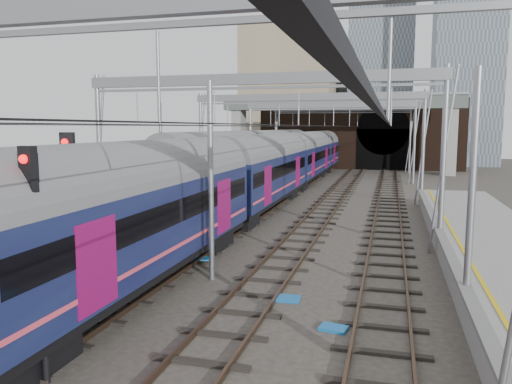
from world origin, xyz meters
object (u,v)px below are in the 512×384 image
(train_main, at_px, (289,162))
(signal_near_left, at_px, (73,204))
(train_second, at_px, (288,150))
(signal_near_centre, at_px, (36,238))

(train_main, distance_m, signal_near_left, 28.01)
(train_second, height_order, signal_near_left, signal_near_left)
(train_second, xyz_separation_m, signal_near_left, (3.51, -47.43, 0.67))
(train_main, distance_m, train_second, 19.84)
(signal_near_left, xyz_separation_m, signal_near_centre, (1.62, -3.53, -0.12))
(signal_near_left, bearing_deg, train_main, 72.66)
(train_main, distance_m, signal_near_centre, 31.55)
(train_second, bearing_deg, train_main, -78.37)
(signal_near_left, distance_m, signal_near_centre, 3.88)
(train_main, xyz_separation_m, signal_near_left, (-0.49, -27.99, 0.73))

